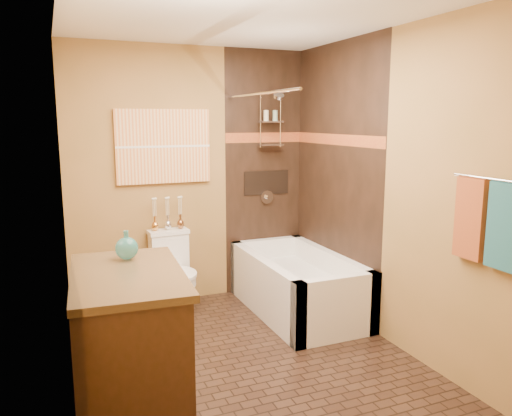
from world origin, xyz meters
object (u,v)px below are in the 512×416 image
sunset_painting (164,146)px  bathtub (297,289)px  vanity (129,345)px  toilet (173,272)px

sunset_painting → bathtub: bearing=-34.0°
vanity → sunset_painting: bearing=74.5°
sunset_painting → bathtub: (1.07, -0.73, -1.33)m
bathtub → toilet: (-1.07, 0.47, 0.16)m
bathtub → toilet: toilet is taller
sunset_painting → toilet: 1.20m
vanity → toilet: bearing=71.8°
toilet → vanity: (-0.65, -1.60, 0.08)m
bathtub → vanity: 2.08m
bathtub → toilet: size_ratio=1.99×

